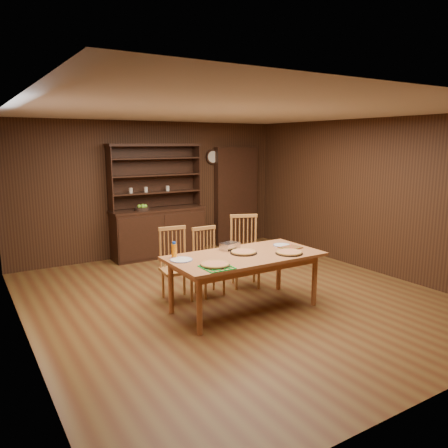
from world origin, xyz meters
TOP-DOWN VIEW (x-y plane):
  - floor at (0.00, 0.00)m, footprint 6.00×6.00m
  - room_shell at (0.00, 0.00)m, footprint 6.00×6.00m
  - china_hutch at (-0.00, 2.75)m, footprint 1.84×0.52m
  - doorway at (1.90, 2.90)m, footprint 1.00×0.18m
  - wall_clock at (1.35, 2.96)m, footprint 0.30×0.05m
  - dining_table at (-0.14, -0.43)m, footprint 2.02×1.01m
  - chair_left at (-0.74, 0.43)m, footprint 0.47×0.45m
  - chair_center at (-0.25, 0.38)m, footprint 0.41×0.39m
  - chair_right at (0.44, 0.42)m, footprint 0.58×0.57m
  - pizza_left at (-0.75, -0.68)m, footprint 0.37×0.37m
  - pizza_right at (0.38, -0.70)m, footprint 0.36×0.36m
  - pizza_center at (-0.12, -0.37)m, footprint 0.36×0.36m
  - cooling_rack at (-0.77, -0.76)m, footprint 0.43×0.43m
  - plate_left at (-0.98, -0.25)m, footprint 0.29×0.29m
  - plate_right at (0.59, -0.30)m, footprint 0.25×0.25m
  - foil_dish at (-0.16, -0.10)m, footprint 0.27×0.22m
  - juice_bottle at (-1.00, -0.10)m, footprint 0.07×0.07m
  - pot_holder_a at (0.62, -0.47)m, footprint 0.25×0.25m
  - pot_holder_b at (0.56, -0.42)m, footprint 0.19×0.19m
  - fruit_bowl at (-0.34, 2.69)m, footprint 0.28×0.28m

SIDE VIEW (x-z plane):
  - floor at x=0.00m, z-range 0.00..0.00m
  - chair_center at x=-0.25m, z-range 0.03..1.02m
  - chair_left at x=-0.74m, z-range 0.03..1.06m
  - chair_right at x=0.44m, z-range 0.03..1.13m
  - china_hutch at x=0.00m, z-range -0.49..1.68m
  - dining_table at x=-0.14m, z-range 0.30..1.05m
  - pot_holder_b at x=0.56m, z-range 0.75..0.76m
  - cooling_rack at x=-0.77m, z-range 0.75..0.77m
  - pot_holder_a at x=0.62m, z-range 0.75..0.77m
  - plate_left at x=-0.98m, z-range 0.75..0.77m
  - plate_right at x=0.59m, z-range 0.75..0.77m
  - pizza_center at x=-0.12m, z-range 0.75..0.79m
  - pizza_left at x=-0.75m, z-range 0.75..0.79m
  - pizza_right at x=0.38m, z-range 0.75..0.79m
  - foil_dish at x=-0.16m, z-range 0.75..0.85m
  - juice_bottle at x=-1.00m, z-range 0.74..0.95m
  - fruit_bowl at x=-0.34m, z-range 0.92..1.04m
  - doorway at x=1.90m, z-range 0.00..2.10m
  - room_shell at x=0.00m, z-range -1.42..4.58m
  - wall_clock at x=1.35m, z-range 1.75..2.05m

